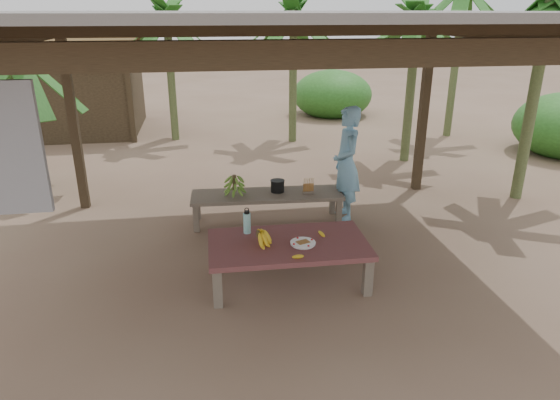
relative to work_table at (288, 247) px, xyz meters
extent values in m
plane|color=brown|center=(-0.01, 0.52, -0.43)|extent=(80.00, 80.00, 0.00)
cube|color=black|center=(-2.81, 2.82, 0.92)|extent=(0.13, 0.13, 2.70)
cube|color=black|center=(2.79, 2.82, 0.92)|extent=(0.13, 0.13, 2.70)
cube|color=black|center=(-0.01, -1.78, 2.27)|extent=(5.80, 0.14, 0.18)
cube|color=black|center=(-0.01, 2.82, 2.27)|extent=(5.80, 0.14, 0.18)
cube|color=black|center=(-2.81, 0.52, 2.27)|extent=(0.14, 4.80, 0.18)
cube|color=black|center=(2.79, 0.52, 2.27)|extent=(0.14, 4.80, 0.18)
cube|color=slate|center=(-0.01, 0.52, 2.49)|extent=(6.60, 5.60, 0.06)
cube|color=slate|center=(-2.11, -1.78, 1.72)|extent=(0.45, 0.05, 0.85)
cube|color=brown|center=(-0.83, -0.41, -0.21)|extent=(0.10, 0.10, 0.44)
cube|color=brown|center=(0.81, -0.43, -0.21)|extent=(0.10, 0.10, 0.44)
cube|color=brown|center=(-0.81, 0.43, -0.21)|extent=(0.10, 0.10, 0.44)
cube|color=brown|center=(0.83, 0.41, -0.21)|extent=(0.10, 0.10, 0.44)
cube|color=maroon|center=(0.00, 0.00, 0.04)|extent=(1.81, 1.02, 0.06)
cube|color=brown|center=(-1.05, 1.58, -0.23)|extent=(0.08, 0.08, 0.40)
cube|color=brown|center=(1.01, 1.48, -0.23)|extent=(0.08, 0.08, 0.40)
cube|color=brown|center=(-1.03, 2.04, -0.23)|extent=(0.08, 0.08, 0.40)
cube|color=brown|center=(1.03, 1.94, -0.23)|extent=(0.08, 0.08, 0.40)
cube|color=brown|center=(-0.01, 1.76, -0.01)|extent=(2.23, 0.71, 0.05)
cylinder|color=white|center=(0.15, -0.09, 0.07)|extent=(0.26, 0.26, 0.01)
cylinder|color=white|center=(0.15, -0.09, 0.09)|extent=(0.29, 0.29, 0.02)
cube|color=brown|center=(0.15, -0.09, 0.09)|extent=(0.17, 0.14, 0.02)
ellipsoid|color=yellow|center=(0.03, -0.41, 0.09)|extent=(0.15, 0.08, 0.04)
ellipsoid|color=yellow|center=(0.42, 0.11, 0.09)|extent=(0.08, 0.14, 0.04)
cylinder|color=#3CBCB7|center=(-0.43, 0.33, 0.19)|extent=(0.09, 0.09, 0.25)
cylinder|color=black|center=(-0.43, 0.33, 0.33)|extent=(0.06, 0.06, 0.03)
torus|color=black|center=(-0.43, 0.33, 0.36)|extent=(0.06, 0.01, 0.06)
cylinder|color=black|center=(0.16, 1.82, 0.10)|extent=(0.20, 0.20, 0.17)
imported|color=#69A1C6|center=(1.17, 1.74, 0.41)|extent=(0.43, 0.63, 1.70)
cube|color=black|center=(-4.51, 8.52, 0.57)|extent=(4.00, 3.00, 2.00)
cube|color=brown|center=(-4.51, 7.67, 1.92)|extent=(4.40, 1.73, 1.00)
cube|color=brown|center=(-4.51, 9.37, 1.92)|extent=(4.40, 1.73, 1.00)
cylinder|color=#596638|center=(3.27, 4.54, 1.01)|extent=(0.18, 0.18, 2.88)
cylinder|color=#596638|center=(1.24, 6.52, 1.05)|extent=(0.18, 0.18, 2.97)
cylinder|color=#596638|center=(-1.55, 7.13, 1.00)|extent=(0.18, 0.18, 2.87)
cylinder|color=#596638|center=(4.28, 2.14, 1.12)|extent=(0.18, 0.18, 3.12)
cylinder|color=#596638|center=(-3.83, 3.86, 0.70)|extent=(0.18, 0.18, 2.27)
cylinder|color=#596638|center=(5.18, 6.47, 1.29)|extent=(0.18, 0.18, 3.45)
camera|label=1|loc=(-0.89, -5.03, 2.53)|focal=32.00mm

